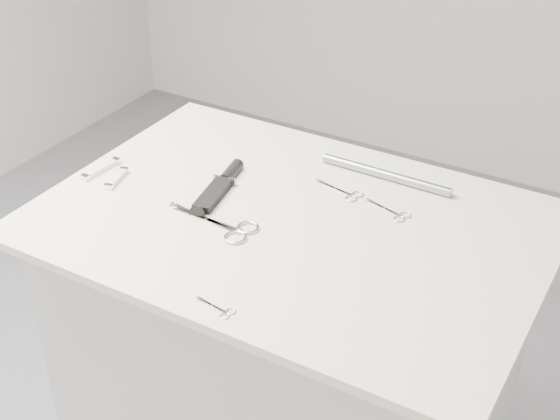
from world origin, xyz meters
The scene contains 10 objects.
plinth centered at (0.00, 0.00, 0.45)m, with size 0.90×0.60×0.90m, color #BDBCBA.
display_board centered at (0.00, 0.00, 0.91)m, with size 1.00×0.70×0.02m, color beige.
large_shears centered at (-0.09, -0.09, 0.92)m, with size 0.20×0.09×0.01m.
embroidery_scissors_a centered at (0.05, 0.14, 0.92)m, with size 0.11×0.05×0.00m.
embroidery_scissors_b centered at (0.17, 0.12, 0.92)m, with size 0.10×0.05×0.00m.
tiny_scissors centered at (0.03, -0.30, 0.92)m, with size 0.08×0.03×0.00m.
sheathed_knife centered at (-0.19, 0.03, 0.93)m, with size 0.07×0.20×0.03m.
pocket_knife_a centered at (-0.46, -0.04, 0.93)m, with size 0.03×0.11×0.01m.
pocket_knife_b centered at (-0.40, -0.06, 0.93)m, with size 0.04×0.09×0.01m.
metal_rail centered at (0.10, 0.24, 0.93)m, with size 0.02×0.02×0.30m, color gray.
Camera 1 is at (0.63, -1.13, 1.77)m, focal length 50.00 mm.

